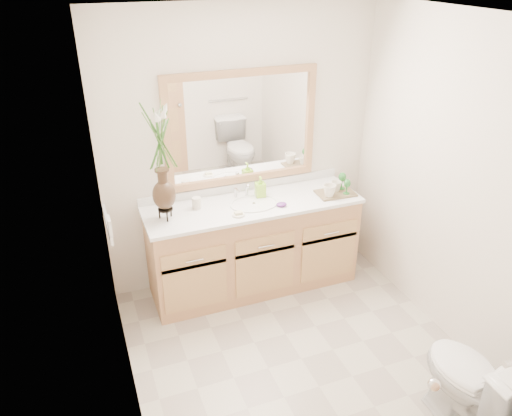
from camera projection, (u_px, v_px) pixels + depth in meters
name	position (u px, v px, depth m)	size (l,w,h in m)	color
floor	(301.00, 359.00, 3.73)	(2.60, 2.60, 0.00)	beige
ceiling	(320.00, 18.00, 2.64)	(2.40, 2.60, 0.02)	white
wall_back	(241.00, 150.00, 4.26)	(2.40, 0.02, 2.40)	white
wall_front	(446.00, 353.00, 2.10)	(2.40, 0.02, 2.40)	white
wall_left	(117.00, 253.00, 2.80)	(0.02, 2.60, 2.40)	white
wall_right	(460.00, 189.00, 3.56)	(0.02, 2.60, 2.40)	white
vanity	(253.00, 247.00, 4.39)	(1.80, 0.55, 0.80)	tan
counter	(253.00, 205.00, 4.20)	(1.84, 0.57, 0.03)	white
sink	(254.00, 210.00, 4.20)	(0.38, 0.34, 0.23)	white
mirror	(242.00, 128.00, 4.15)	(1.32, 0.04, 0.97)	white
switch_plate	(109.00, 225.00, 3.54)	(0.02, 0.12, 0.12)	white
door	(378.00, 405.00, 2.11)	(0.80, 0.03, 2.00)	tan
toilet	(474.00, 386.00, 3.02)	(0.42, 0.75, 0.74)	white
flower_vase	(160.00, 148.00, 3.68)	(0.21, 0.21, 0.87)	black
tumbler	(197.00, 203.00, 4.09)	(0.07, 0.07, 0.09)	silver
soap_dish	(238.00, 214.00, 3.99)	(0.10, 0.10, 0.03)	silver
soap_bottle	(260.00, 187.00, 4.28)	(0.07, 0.08, 0.16)	#9EE335
purple_dish	(282.00, 204.00, 4.14)	(0.09, 0.07, 0.03)	#63297D
tray	(335.00, 193.00, 4.35)	(0.33, 0.22, 0.02)	brown
mug_left	(330.00, 190.00, 4.25)	(0.11, 0.10, 0.11)	silver
mug_right	(336.00, 186.00, 4.35)	(0.09, 0.09, 0.09)	silver
goblet_front	(347.00, 184.00, 4.28)	(0.06, 0.06, 0.13)	#26742A
goblet_back	(342.00, 178.00, 4.37)	(0.07, 0.07, 0.15)	#26742A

